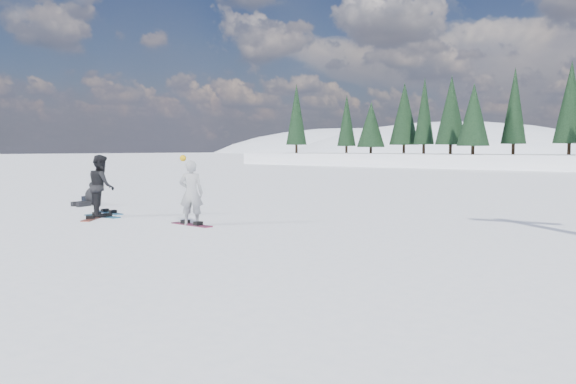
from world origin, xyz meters
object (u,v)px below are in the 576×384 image
object	(u,v)px
seated_rider	(92,196)
snowboard_loose_c	(109,213)
snowboarder_woman	(191,193)
gear_bag	(88,200)
snowboarder_man	(101,186)
snowboard_loose_b	(94,218)

from	to	relation	value
seated_rider	snowboard_loose_c	distance (m)	3.02
snowboarder_woman	snowboard_loose_c	bearing A→B (deg)	-38.97
gear_bag	snowboarder_woman	bearing A→B (deg)	-9.85
snowboarder_woman	seated_rider	xyz separation A→B (m)	(-7.30, 1.13, -0.59)
seated_rider	snowboarder_man	bearing A→B (deg)	-31.98
snowboarder_man	gear_bag	size ratio (longest dim) A/B	4.42
seated_rider	snowboard_loose_b	world-z (taller)	seated_rider
snowboard_loose_c	snowboarder_woman	bearing A→B (deg)	3.67
snowboarder_woman	snowboard_loose_b	xyz separation A→B (m)	(-3.49, -1.03, -0.92)
snowboard_loose_c	snowboard_loose_b	world-z (taller)	same
gear_bag	snowboard_loose_c	world-z (taller)	gear_bag
snowboarder_woman	snowboard_loose_c	world-z (taller)	snowboarder_woman
seated_rider	snowboard_loose_c	world-z (taller)	seated_rider
snowboarder_woman	gear_bag	distance (m)	8.16
snowboard_loose_b	snowboard_loose_c	bearing A→B (deg)	-179.43
snowboarder_woman	seated_rider	world-z (taller)	snowboarder_woman
snowboard_loose_b	gear_bag	bearing A→B (deg)	-158.31
gear_bag	seated_rider	bearing A→B (deg)	-20.27
snowboarder_woman	snowboard_loose_c	size ratio (longest dim) A/B	1.34
snowboarder_man	snowboarder_woman	bearing A→B (deg)	-145.03
gear_bag	snowboard_loose_b	bearing A→B (deg)	-28.14
snowboarder_man	snowboard_loose_b	xyz separation A→B (m)	(0.27, -0.46, -0.98)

